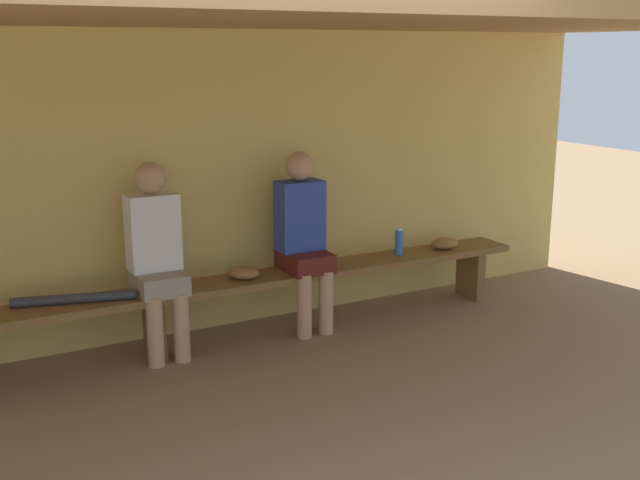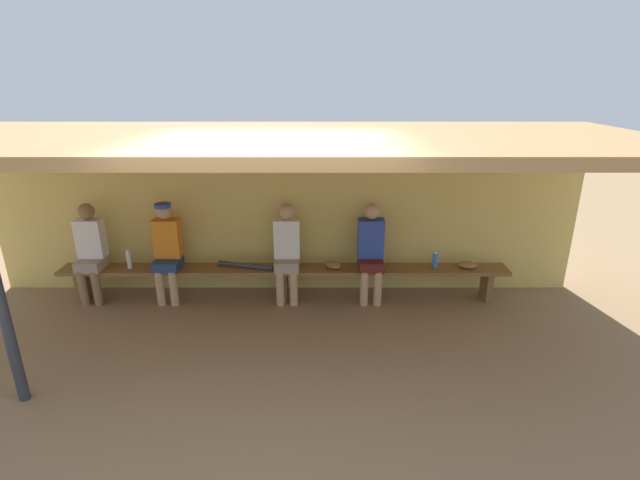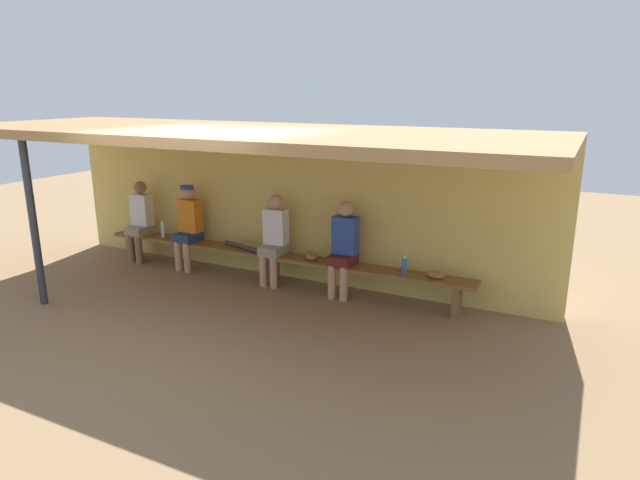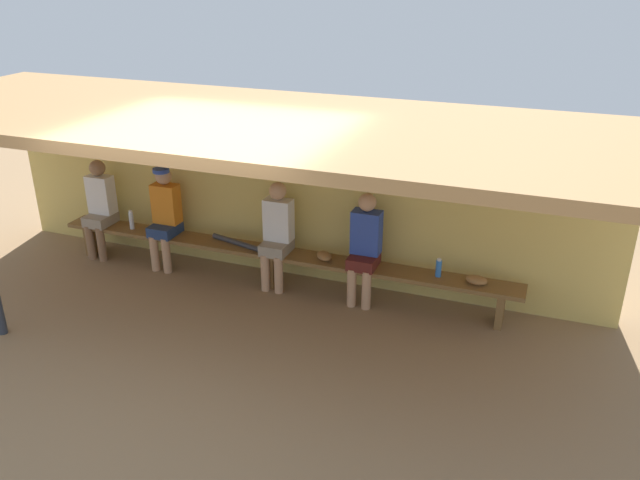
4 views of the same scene
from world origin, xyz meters
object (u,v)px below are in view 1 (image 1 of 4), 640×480
bench (153,302)px  baseball_glove_dark_brown (445,243)px  player_leftmost (156,253)px  water_bottle_blue (399,242)px  player_middle (303,234)px  baseball_bat (74,299)px  baseball_glove_tan (243,273)px

bench → baseball_glove_dark_brown: 2.46m
player_leftmost → water_bottle_blue: (1.98, 0.02, -0.16)m
bench → baseball_glove_dark_brown: baseball_glove_dark_brown is taller
player_middle → water_bottle_blue: bearing=1.5°
bench → player_leftmost: player_leftmost is taller
player_leftmost → baseball_bat: (-0.56, -0.00, -0.24)m
bench → baseball_glove_tan: 0.67m
player_middle → baseball_bat: bearing=-179.9°
player_middle → water_bottle_blue: 0.89m
bench → baseball_bat: 0.53m
water_bottle_blue → baseball_bat: size_ratio=0.29×
bench → water_bottle_blue: bearing=0.7°
player_leftmost → baseball_bat: size_ratio=1.72×
player_middle → water_bottle_blue: player_middle is taller
bench → water_bottle_blue: 2.03m
player_leftmost → baseball_glove_tan: size_ratio=5.56×
baseball_bat → player_middle: bearing=14.8°
player_middle → baseball_glove_dark_brown: bearing=-0.4°
player_leftmost → player_middle: same height
baseball_glove_tan → water_bottle_blue: bearing=-133.0°
water_bottle_blue → baseball_glove_dark_brown: water_bottle_blue is taller
player_middle → player_leftmost: bearing=180.0°
bench → baseball_glove_tan: (0.66, -0.01, 0.12)m
baseball_bat → bench: bearing=14.7°
bench → baseball_bat: bearing=-180.0°
player_middle → baseball_glove_dark_brown: size_ratio=5.56×
bench → player_middle: (1.16, 0.00, 0.34)m
water_bottle_blue → baseball_glove_tan: size_ratio=0.92×
bench → water_bottle_blue: (2.03, 0.03, 0.18)m
water_bottle_blue → baseball_glove_tan: water_bottle_blue is taller
bench → baseball_glove_tan: bearing=-0.7°
baseball_glove_dark_brown → baseball_glove_tan: size_ratio=1.00×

